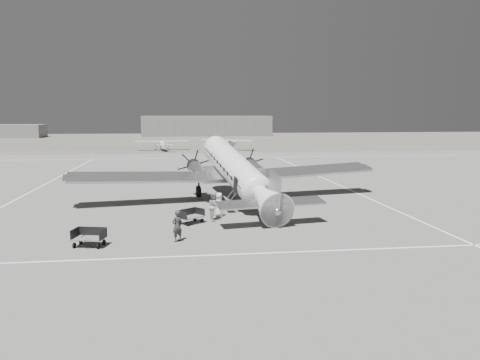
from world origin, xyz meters
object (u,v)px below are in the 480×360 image
at_px(passenger, 219,205).
at_px(hangar_main, 207,126).
at_px(shed_secondary, 13,131).
at_px(baggage_cart_far, 89,238).
at_px(light_plane_left, 162,145).
at_px(dc3_airliner, 237,172).
at_px(light_plane_right, 226,144).
at_px(baggage_cart_near, 191,216).
at_px(ramp_agent, 214,206).
at_px(ground_crew, 177,226).

bearing_deg(passenger, hangar_main, 4.14).
distance_m(shed_secondary, baggage_cart_far, 134.59).
relative_size(light_plane_left, passenger, 6.23).
relative_size(shed_secondary, dc3_airliner, 0.67).
distance_m(light_plane_right, baggage_cart_near, 63.47).
height_order(dc3_airliner, light_plane_right, dc3_airliner).
bearing_deg(baggage_cart_near, dc3_airliner, 20.34).
relative_size(shed_secondary, light_plane_right, 1.56).
xyz_separation_m(shed_secondary, baggage_cart_near, (51.55, -121.77, -1.52)).
xyz_separation_m(dc3_airliner, passenger, (-1.86, -4.83, -1.68)).
height_order(baggage_cart_far, ramp_agent, ramp_agent).
bearing_deg(ramp_agent, baggage_cart_near, 115.91).
relative_size(baggage_cart_far, passenger, 1.03).
height_order(ground_crew, ramp_agent, ramp_agent).
bearing_deg(ramp_agent, passenger, -22.74).
bearing_deg(ground_crew, shed_secondary, -106.52).
distance_m(shed_secondary, dc3_airliner, 127.78).
bearing_deg(baggage_cart_far, passenger, 54.15).
bearing_deg(passenger, baggage_cart_far, 137.52).
bearing_deg(hangar_main, shed_secondary, -175.24).
xyz_separation_m(baggage_cart_far, passenger, (7.71, 6.57, 0.36)).
xyz_separation_m(shed_secondary, passenger, (53.57, -119.96, -1.14)).
bearing_deg(baggage_cart_near, light_plane_left, 54.24).
bearing_deg(light_plane_left, light_plane_right, -11.49).
distance_m(baggage_cart_far, ramp_agent, 9.14).
xyz_separation_m(hangar_main, passenger, (-6.43, -124.96, -2.44)).
relative_size(light_plane_left, baggage_cart_far, 6.07).
xyz_separation_m(dc3_airliner, light_plane_left, (-7.93, 56.94, -1.43)).
xyz_separation_m(ground_crew, ramp_agent, (2.48, 5.11, 0.06)).
xyz_separation_m(dc3_airliner, ramp_agent, (-2.29, -5.88, -1.57)).
bearing_deg(baggage_cart_near, shed_secondary, 73.54).
bearing_deg(light_plane_left, ramp_agent, -93.15).
bearing_deg(hangar_main, baggage_cart_far, -96.13).
height_order(light_plane_right, baggage_cart_near, light_plane_right).
relative_size(baggage_cart_near, baggage_cart_far, 0.95).
xyz_separation_m(dc3_airliner, light_plane_right, (4.76, 56.23, -1.34)).
xyz_separation_m(light_plane_right, passenger, (-6.61, -61.06, -0.34)).
height_order(light_plane_right, ramp_agent, light_plane_right).
bearing_deg(light_plane_right, light_plane_left, -152.57).
bearing_deg(light_plane_right, shed_secondary, 166.26).
relative_size(shed_secondary, ramp_agent, 9.25).
relative_size(light_plane_right, ground_crew, 6.35).
relative_size(light_plane_left, baggage_cart_near, 6.35).
height_order(shed_secondary, light_plane_right, shed_secondary).
distance_m(dc3_airliner, baggage_cart_near, 7.97).
bearing_deg(passenger, shed_secondary, 31.14).
distance_m(hangar_main, shed_secondary, 60.22).
xyz_separation_m(light_plane_right, ground_crew, (-9.53, -67.22, -0.29)).
bearing_deg(passenger, ramp_agent, 164.35).
height_order(hangar_main, baggage_cart_far, hangar_main).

